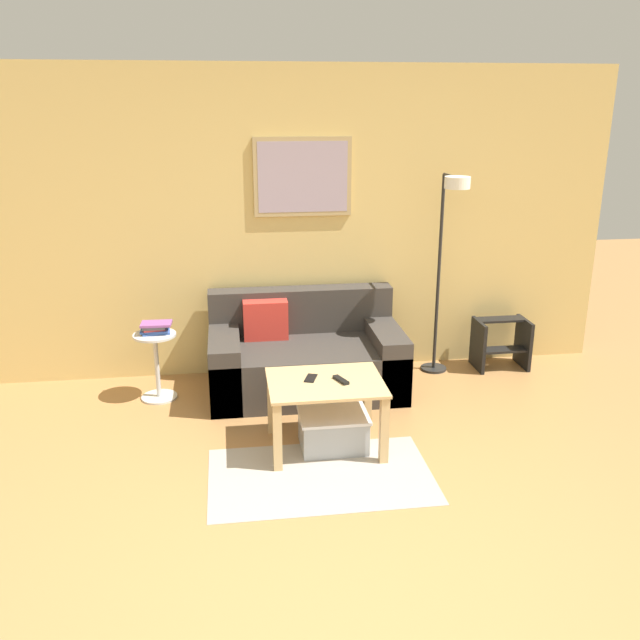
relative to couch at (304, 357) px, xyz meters
name	(u,v)px	position (x,y,z in m)	size (l,w,h in m)	color
ground_plane	(343,604)	(-0.12, -2.53, -0.27)	(16.00, 16.00, 0.00)	#A87542
wall_back	(283,224)	(-0.11, 0.47, 1.01)	(5.60, 0.09, 2.55)	#D6B76B
area_rug	(321,476)	(-0.06, -1.39, -0.27)	(1.41, 0.86, 0.01)	#A39989
couch	(304,357)	(0.00, 0.00, 0.00)	(1.54, 0.89, 0.77)	#38332D
coffee_table	(325,395)	(0.02, -1.01, 0.11)	(0.77, 0.60, 0.49)	tan
storage_bin	(333,430)	(0.07, -1.02, -0.14)	(0.46, 0.38, 0.26)	#9EA3A8
floor_lamp	(448,238)	(1.17, 0.05, 0.94)	(0.22, 0.54, 1.71)	black
side_table	(156,360)	(-1.17, -0.03, 0.05)	(0.33, 0.33, 0.54)	silver
book_stack	(155,328)	(-1.17, -0.02, 0.32)	(0.25, 0.17, 0.09)	#335199
remote_control	(341,380)	(0.12, -1.03, 0.23)	(0.04, 0.15, 0.02)	black
cell_phone	(311,378)	(-0.07, -0.95, 0.22)	(0.07, 0.14, 0.01)	black
step_stool	(501,342)	(1.77, 0.22, -0.03)	(0.45, 0.32, 0.44)	black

